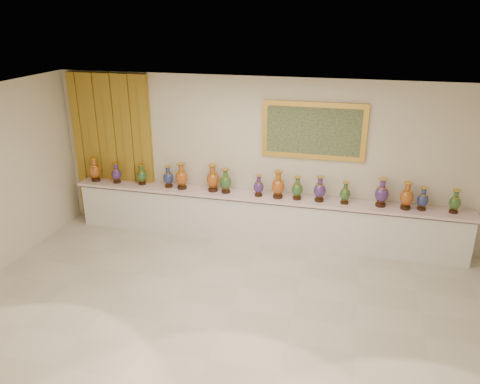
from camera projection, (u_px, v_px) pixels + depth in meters
The scene contains 20 objects.
ground at pixel (231, 308), 6.81m from camera, with size 8.00×8.00×0.00m, color beige.
room at pixel (142, 147), 8.98m from camera, with size 8.00×8.00×8.00m.
counter at pixel (262, 218), 8.70m from camera, with size 7.28×0.48×0.90m.
vase_0 at pixel (95, 171), 9.17m from camera, with size 0.23×0.23×0.48m.
vase_1 at pixel (116, 174), 9.09m from camera, with size 0.19×0.19×0.41m.
vase_2 at pixel (142, 176), 9.00m from camera, with size 0.21×0.21×0.40m.
vase_3 at pixel (168, 178), 8.87m from camera, with size 0.21×0.21×0.42m.
vase_4 at pixel (182, 177), 8.77m from camera, with size 0.28×0.28×0.50m.
vase_5 at pixel (213, 179), 8.66m from camera, with size 0.27×0.27×0.51m.
vase_6 at pixel (226, 182), 8.58m from camera, with size 0.22×0.22×0.46m.
vase_7 at pixel (259, 187), 8.44m from camera, with size 0.23×0.23×0.40m.
vase_8 at pixel (278, 186), 8.34m from camera, with size 0.30×0.30×0.51m.
vase_9 at pixel (297, 189), 8.29m from camera, with size 0.26×0.26×0.43m.
vase_10 at pixel (320, 190), 8.20m from camera, with size 0.22×0.22×0.46m.
vase_11 at pixel (345, 194), 8.11m from camera, with size 0.24×0.24×0.40m.
vase_12 at pixel (382, 194), 7.99m from camera, with size 0.30×0.30×0.50m.
vase_13 at pixel (407, 197), 7.88m from camera, with size 0.29×0.29×0.48m.
vase_14 at pixel (423, 200), 7.85m from camera, with size 0.23×0.23×0.41m.
vase_15 at pixel (455, 202), 7.74m from camera, with size 0.21×0.21×0.40m.
label_card at pixel (174, 190), 8.78m from camera, with size 0.10×0.06×0.00m, color white.
Camera 1 is at (1.50, -5.53, 4.06)m, focal length 35.00 mm.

